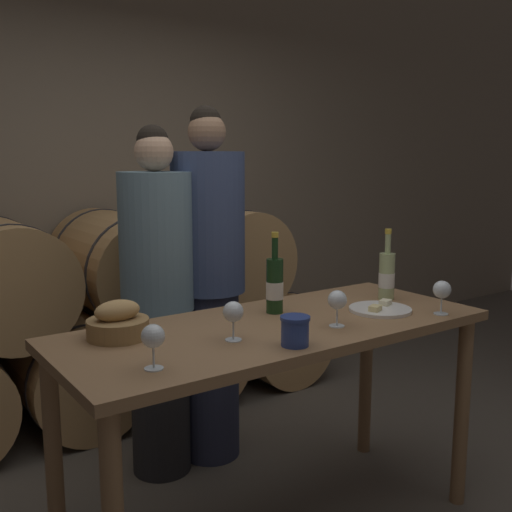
{
  "coord_description": "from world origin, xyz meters",
  "views": [
    {
      "loc": [
        -1.36,
        -1.82,
        1.54
      ],
      "look_at": [
        0.0,
        0.14,
        1.14
      ],
      "focal_mm": 42.0,
      "sensor_mm": 36.0,
      "label": 1
    }
  ],
  "objects_px": {
    "wine_bottle_white": "(387,275)",
    "wine_glass_center": "(337,301)",
    "tasting_table": "(276,353)",
    "person_left": "(158,302)",
    "bread_basket": "(118,324)",
    "person_right": "(209,285)",
    "wine_glass_left": "(233,313)",
    "wine_bottle_red": "(275,285)",
    "cheese_plate": "(380,309)",
    "wine_glass_right": "(442,290)",
    "wine_glass_far_left": "(153,337)",
    "blue_crock": "(295,329)"
  },
  "relations": [
    {
      "from": "wine_bottle_white",
      "to": "wine_glass_center",
      "type": "height_order",
      "value": "wine_bottle_white"
    },
    {
      "from": "tasting_table",
      "to": "person_left",
      "type": "relative_size",
      "value": 1.02
    },
    {
      "from": "wine_bottle_white",
      "to": "bread_basket",
      "type": "bearing_deg",
      "value": 173.72
    },
    {
      "from": "person_right",
      "to": "wine_glass_left",
      "type": "relative_size",
      "value": 12.52
    },
    {
      "from": "wine_bottle_red",
      "to": "wine_glass_center",
      "type": "relative_size",
      "value": 2.39
    },
    {
      "from": "person_right",
      "to": "bread_basket",
      "type": "bearing_deg",
      "value": -141.89
    },
    {
      "from": "person_left",
      "to": "wine_bottle_white",
      "type": "bearing_deg",
      "value": -39.88
    },
    {
      "from": "wine_glass_left",
      "to": "wine_glass_center",
      "type": "xyz_separation_m",
      "value": [
        0.42,
        -0.08,
        0.0
      ]
    },
    {
      "from": "cheese_plate",
      "to": "wine_glass_center",
      "type": "bearing_deg",
      "value": -167.5
    },
    {
      "from": "tasting_table",
      "to": "wine_glass_left",
      "type": "xyz_separation_m",
      "value": [
        -0.26,
        -0.09,
        0.22
      ]
    },
    {
      "from": "bread_basket",
      "to": "wine_glass_right",
      "type": "relative_size",
      "value": 1.57
    },
    {
      "from": "person_left",
      "to": "wine_glass_far_left",
      "type": "xyz_separation_m",
      "value": [
        -0.45,
        -0.92,
        0.14
      ]
    },
    {
      "from": "bread_basket",
      "to": "wine_glass_left",
      "type": "relative_size",
      "value": 1.57
    },
    {
      "from": "person_right",
      "to": "wine_glass_center",
      "type": "height_order",
      "value": "person_right"
    },
    {
      "from": "person_left",
      "to": "wine_glass_far_left",
      "type": "bearing_deg",
      "value": -116.26
    },
    {
      "from": "wine_glass_left",
      "to": "bread_basket",
      "type": "bearing_deg",
      "value": 140.73
    },
    {
      "from": "wine_bottle_white",
      "to": "wine_glass_center",
      "type": "distance_m",
      "value": 0.53
    },
    {
      "from": "wine_glass_far_left",
      "to": "wine_bottle_white",
      "type": "bearing_deg",
      "value": 10.43
    },
    {
      "from": "cheese_plate",
      "to": "wine_glass_far_left",
      "type": "bearing_deg",
      "value": -174.91
    },
    {
      "from": "wine_bottle_white",
      "to": "blue_crock",
      "type": "bearing_deg",
      "value": -158.76
    },
    {
      "from": "tasting_table",
      "to": "wine_bottle_red",
      "type": "xyz_separation_m",
      "value": [
        0.09,
        0.14,
        0.24
      ]
    },
    {
      "from": "person_right",
      "to": "wine_glass_far_left",
      "type": "bearing_deg",
      "value": -128.62
    },
    {
      "from": "person_right",
      "to": "wine_glass_center",
      "type": "xyz_separation_m",
      "value": [
        0.05,
        -0.89,
        0.09
      ]
    },
    {
      "from": "wine_bottle_white",
      "to": "cheese_plate",
      "type": "relative_size",
      "value": 1.23
    },
    {
      "from": "person_right",
      "to": "blue_crock",
      "type": "height_order",
      "value": "person_right"
    },
    {
      "from": "person_right",
      "to": "wine_glass_far_left",
      "type": "xyz_separation_m",
      "value": [
        -0.74,
        -0.92,
        0.09
      ]
    },
    {
      "from": "tasting_table",
      "to": "wine_glass_right",
      "type": "height_order",
      "value": "wine_glass_right"
    },
    {
      "from": "person_left",
      "to": "wine_glass_left",
      "type": "relative_size",
      "value": 11.83
    },
    {
      "from": "cheese_plate",
      "to": "wine_glass_left",
      "type": "bearing_deg",
      "value": 179.32
    },
    {
      "from": "blue_crock",
      "to": "wine_glass_center",
      "type": "distance_m",
      "value": 0.3
    },
    {
      "from": "bread_basket",
      "to": "wine_glass_left",
      "type": "distance_m",
      "value": 0.42
    },
    {
      "from": "person_right",
      "to": "cheese_plate",
      "type": "xyz_separation_m",
      "value": [
        0.36,
        -0.82,
        -0.0
      ]
    },
    {
      "from": "wine_glass_left",
      "to": "tasting_table",
      "type": "bearing_deg",
      "value": 18.51
    },
    {
      "from": "tasting_table",
      "to": "blue_crock",
      "type": "distance_m",
      "value": 0.33
    },
    {
      "from": "person_left",
      "to": "wine_glass_far_left",
      "type": "height_order",
      "value": "person_left"
    },
    {
      "from": "person_right",
      "to": "tasting_table",
      "type": "bearing_deg",
      "value": -99.38
    },
    {
      "from": "person_left",
      "to": "wine_bottle_white",
      "type": "relative_size",
      "value": 5.19
    },
    {
      "from": "person_left",
      "to": "person_right",
      "type": "bearing_deg",
      "value": -0.0
    },
    {
      "from": "person_left",
      "to": "person_right",
      "type": "relative_size",
      "value": 0.94
    },
    {
      "from": "wine_bottle_white",
      "to": "wine_glass_right",
      "type": "relative_size",
      "value": 2.28
    },
    {
      "from": "wine_bottle_red",
      "to": "wine_bottle_white",
      "type": "xyz_separation_m",
      "value": [
        0.57,
        -0.1,
        -0.01
      ]
    },
    {
      "from": "tasting_table",
      "to": "wine_glass_far_left",
      "type": "relative_size",
      "value": 12.12
    },
    {
      "from": "wine_bottle_red",
      "to": "blue_crock",
      "type": "relative_size",
      "value": 3.24
    },
    {
      "from": "bread_basket",
      "to": "wine_glass_far_left",
      "type": "relative_size",
      "value": 1.57
    },
    {
      "from": "wine_bottle_red",
      "to": "wine_glass_right",
      "type": "xyz_separation_m",
      "value": [
        0.55,
        -0.42,
        -0.02
      ]
    },
    {
      "from": "wine_bottle_white",
      "to": "person_left",
      "type": "bearing_deg",
      "value": 140.12
    },
    {
      "from": "wine_glass_left",
      "to": "wine_glass_center",
      "type": "relative_size",
      "value": 1.0
    },
    {
      "from": "wine_glass_far_left",
      "to": "wine_glass_center",
      "type": "height_order",
      "value": "same"
    },
    {
      "from": "person_left",
      "to": "wine_glass_center",
      "type": "relative_size",
      "value": 11.83
    },
    {
      "from": "wine_bottle_red",
      "to": "wine_glass_right",
      "type": "distance_m",
      "value": 0.69
    }
  ]
}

